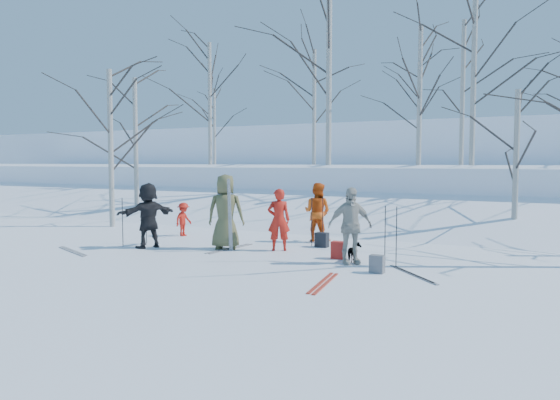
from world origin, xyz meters
The scene contains 37 objects.
ground centered at (0.00, 0.00, 0.00)m, with size 120.00×120.00×0.00m, color white.
snow_ramp centered at (0.00, 7.00, 0.15)m, with size 70.00×9.50×1.40m, color white.
snow_plateau centered at (0.00, 17.00, 1.00)m, with size 70.00×18.00×2.20m, color white.
far_hill centered at (0.00, 38.00, 2.00)m, with size 90.00×30.00×6.00m, color white.
skier_olive_center centered at (-1.15, 0.57, 1.00)m, with size 0.98×0.64×2.01m, color brown.
skier_red_north centered at (0.23, 1.01, 0.82)m, with size 0.60×0.39×1.64m, color red.
skier_redor_behind centered at (0.43, 3.00, 0.86)m, with size 0.84×0.65×1.73m, color #D94F10.
skier_red_seated centered at (-3.78, 2.07, 0.53)m, with size 0.68×0.39×1.06m, color red.
skier_cream_east centered at (2.55, 0.16, 0.88)m, with size 1.03×0.43×1.76m, color beige.
skier_grey_west centered at (-3.13, -0.25, 0.89)m, with size 1.64×0.52×1.77m, color black.
dog centered at (2.54, 0.45, 0.22)m, with size 0.24×0.52×0.44m, color black.
upright_ski_left centered at (-0.87, 0.34, 0.95)m, with size 0.07×0.02×1.90m, color silver.
upright_ski_right centered at (-0.83, 0.31, 0.95)m, with size 0.07×0.02×1.90m, color silver.
ski_pair_a centered at (-4.43, -1.70, 0.01)m, with size 1.83×0.92×0.02m, color silver, non-canonical shape.
ski_pair_b centered at (4.15, -0.38, 0.01)m, with size 1.42×1.54×0.02m, color silver, non-canonical shape.
ski_pair_c centered at (2.85, -2.00, 0.01)m, with size 0.53×1.91×0.02m, color #AA2918, non-canonical shape.
ski_pair_d centered at (-1.06, 0.61, 0.01)m, with size 0.29×1.91×0.02m, color silver, non-canonical shape.
ski_pole_a centered at (0.65, 2.14, 0.67)m, with size 0.02×0.02×1.34m, color black.
ski_pole_b centered at (-3.92, -0.41, 0.67)m, with size 0.02×0.02×1.34m, color black.
ski_pole_c centered at (0.75, 2.67, 0.67)m, with size 0.02×0.02×1.34m, color black.
ski_pole_d centered at (3.26, 0.54, 0.67)m, with size 0.02×0.02×1.34m, color black.
ski_pole_e centered at (-3.68, 0.28, 0.67)m, with size 0.02×0.02×1.34m, color black.
ski_pole_f centered at (3.56, 0.41, 0.67)m, with size 0.02×0.02×1.34m, color black.
backpack_red centered at (2.07, 0.64, 0.21)m, with size 0.32×0.22×0.42m, color #B3221B.
backpack_grey centered at (3.44, -0.55, 0.19)m, with size 0.30×0.20×0.38m, color #595A61.
backpack_dark centered at (0.99, 2.09, 0.20)m, with size 0.34×0.24×0.40m, color black.
birch_plateau_a centered at (1.23, 11.40, 5.09)m, with size 4.64×4.64×5.77m, color silver, non-canonical shape.
birch_plateau_b centered at (3.54, 10.27, 5.45)m, with size 5.14×5.14×6.49m, color silver, non-canonical shape.
birch_plateau_c centered at (-8.84, 10.57, 5.17)m, with size 4.76×4.76×5.94m, color silver, non-canonical shape.
birch_plateau_d centered at (-11.56, 14.77, 4.40)m, with size 3.68×3.68×4.40m, color silver, non-canonical shape.
birch_plateau_e centered at (-1.98, 9.34, 6.16)m, with size 6.14×6.14×7.92m, color silver, non-canonical shape.
birch_plateau_h centered at (2.45, 14.17, 5.43)m, with size 5.12×5.12×6.46m, color silver, non-canonical shape.
birch_plateau_k centered at (0.17, 15.44, 4.68)m, with size 4.08×4.08×4.97m, color silver, non-canonical shape.
birch_plateau_l centered at (-4.43, 13.20, 5.02)m, with size 4.55×4.55×5.64m, color silver, non-canonical shape.
birch_edge_a centered at (-7.63, 2.84, 2.81)m, with size 4.53×4.53×5.62m, color silver, non-canonical shape.
birch_edge_d centered at (-9.20, 5.77, 2.91)m, with size 4.68×4.68×5.83m, color silver, non-canonical shape.
birch_edge_e centered at (5.47, 6.19, 2.24)m, with size 3.74×3.74×4.48m, color silver, non-canonical shape.
Camera 1 is at (7.06, -11.49, 2.33)m, focal length 35.00 mm.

